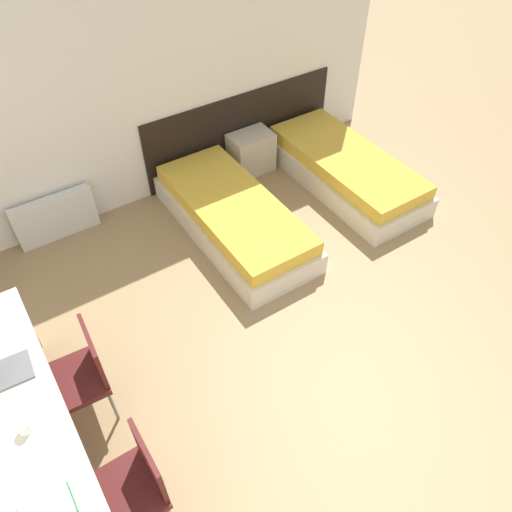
% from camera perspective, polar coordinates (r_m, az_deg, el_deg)
% --- Properties ---
extents(wall_back, '(5.80, 0.05, 2.70)m').
position_cam_1_polar(wall_back, '(5.34, -12.45, 19.05)').
color(wall_back, white).
rests_on(wall_back, ground_plane).
extents(headboard_panel, '(2.51, 0.03, 0.90)m').
position_cam_1_polar(headboard_panel, '(6.16, -1.67, 14.24)').
color(headboard_panel, black).
rests_on(headboard_panel, ground_plane).
extents(bed_near_window, '(0.88, 2.04, 0.41)m').
position_cam_1_polar(bed_near_window, '(5.26, -2.56, 4.45)').
color(bed_near_window, beige).
rests_on(bed_near_window, ground_plane).
extents(bed_near_door, '(0.88, 2.04, 0.41)m').
position_cam_1_polar(bed_near_door, '(6.00, 10.16, 9.67)').
color(bed_near_door, beige).
rests_on(bed_near_door, ground_plane).
extents(nightstand, '(0.51, 0.35, 0.49)m').
position_cam_1_polar(nightstand, '(6.12, -0.58, 11.74)').
color(nightstand, beige).
rests_on(nightstand, ground_plane).
extents(radiator, '(0.83, 0.12, 0.49)m').
position_cam_1_polar(radiator, '(5.59, -21.93, 4.12)').
color(radiator, silver).
rests_on(radiator, ground_plane).
extents(desk, '(0.56, 2.57, 0.74)m').
position_cam_1_polar(desk, '(3.59, -24.17, -19.75)').
color(desk, beige).
rests_on(desk, ground_plane).
extents(chair_near_laptop, '(0.49, 0.49, 0.86)m').
position_cam_1_polar(chair_near_laptop, '(3.93, -19.56, -12.54)').
color(chair_near_laptop, '#511919').
rests_on(chair_near_laptop, ground_plane).
extents(chair_near_notebook, '(0.46, 0.46, 0.86)m').
position_cam_1_polar(chair_near_notebook, '(3.46, -14.07, -24.10)').
color(chair_near_notebook, '#511919').
rests_on(chair_near_notebook, ground_plane).
extents(open_notebook, '(0.29, 0.19, 0.02)m').
position_cam_1_polar(open_notebook, '(3.25, -22.74, -25.30)').
color(open_notebook, '#236B3D').
rests_on(open_notebook, desk).
extents(mug, '(0.08, 0.08, 0.09)m').
position_cam_1_polar(mug, '(3.47, -25.02, -17.33)').
color(mug, white).
rests_on(mug, desk).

